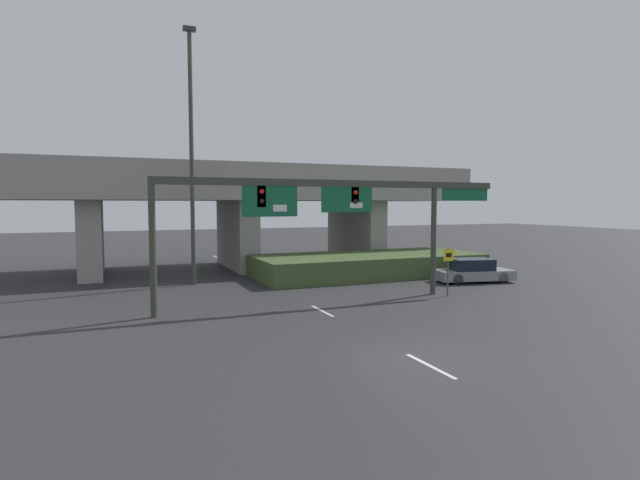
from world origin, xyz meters
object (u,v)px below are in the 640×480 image
(speed_limit_sign, at_px, (448,265))
(parked_sedan_near_right, at_px, (473,271))
(signal_gantry, at_px, (332,202))
(highway_light_pole_near, at_px, (191,151))

(speed_limit_sign, relative_size, parked_sedan_near_right, 0.50)
(signal_gantry, xyz_separation_m, speed_limit_sign, (6.10, -0.79, -3.18))
(highway_light_pole_near, xyz_separation_m, parked_sedan_near_right, (15.66, -5.50, -7.05))
(highway_light_pole_near, height_order, parked_sedan_near_right, highway_light_pole_near)
(highway_light_pole_near, bearing_deg, signal_gantry, -56.52)
(parked_sedan_near_right, bearing_deg, signal_gantry, -154.28)
(speed_limit_sign, distance_m, highway_light_pole_near, 15.60)
(signal_gantry, height_order, parked_sedan_near_right, signal_gantry)
(parked_sedan_near_right, bearing_deg, highway_light_pole_near, 172.99)
(signal_gantry, height_order, speed_limit_sign, signal_gantry)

